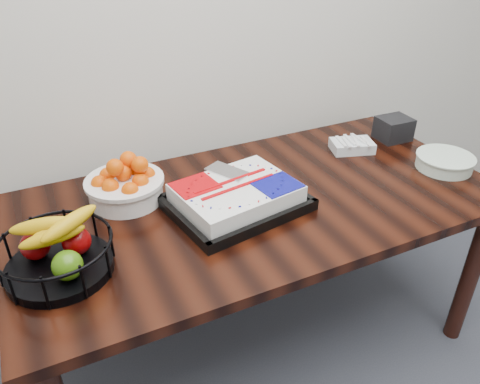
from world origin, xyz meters
name	(u,v)px	position (x,y,z in m)	size (l,w,h in m)	color
table	(259,217)	(0.00, 2.00, 0.66)	(1.80, 0.90, 0.75)	black
cake_tray	(236,197)	(-0.11, 1.98, 0.79)	(0.51, 0.43, 0.10)	black
tangerine_bowl	(124,182)	(-0.45, 2.20, 0.83)	(0.29, 0.29, 0.18)	white
fruit_basket	(56,253)	(-0.72, 1.89, 0.82)	(0.33, 0.33, 0.18)	black
plate_stack	(445,162)	(0.79, 1.87, 0.78)	(0.23, 0.23, 0.06)	white
fork_bag	(352,145)	(0.55, 2.17, 0.78)	(0.21, 0.17, 0.05)	silver
napkin_box	(394,129)	(0.80, 2.19, 0.80)	(0.14, 0.12, 0.10)	black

